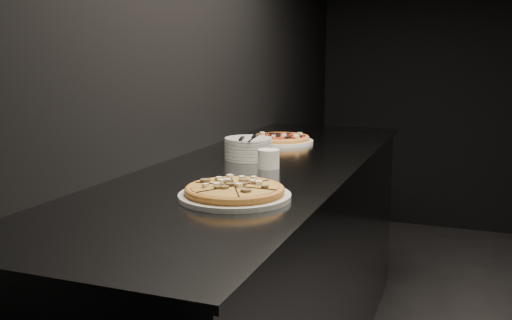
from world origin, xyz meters
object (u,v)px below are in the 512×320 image
(plate_stack, at_px, (248,148))
(cutlery, at_px, (249,138))
(ramekin, at_px, (269,158))
(pizza_mushroom, at_px, (235,192))
(pizza_tomato, at_px, (280,139))
(counter, at_px, (261,275))

(plate_stack, bearing_deg, cutlery, -62.38)
(cutlery, bearing_deg, ramekin, -61.13)
(pizza_mushroom, xyz_separation_m, cutlery, (-0.19, 0.60, 0.07))
(cutlery, bearing_deg, pizza_tomato, 77.32)
(cutlery, xyz_separation_m, ramekin, (0.13, -0.14, -0.05))
(counter, bearing_deg, pizza_tomato, 100.03)
(counter, distance_m, cutlery, 0.55)
(pizza_tomato, distance_m, ramekin, 0.61)
(pizza_mushroom, bearing_deg, counter, 102.06)
(pizza_mushroom, relative_size, cutlery, 1.62)
(pizza_mushroom, relative_size, pizza_tomato, 0.92)
(cutlery, height_order, ramekin, cutlery)
(counter, relative_size, cutlery, 12.00)
(pizza_tomato, xyz_separation_m, plate_stack, (0.01, -0.43, 0.02))
(plate_stack, distance_m, ramekin, 0.21)
(pizza_mushroom, bearing_deg, ramekin, 97.14)
(pizza_tomato, bearing_deg, cutlery, -88.13)
(ramekin, bearing_deg, pizza_mushroom, -82.86)
(ramekin, bearing_deg, pizza_tomato, 104.11)
(pizza_tomato, bearing_deg, counter, -79.97)
(pizza_mushroom, height_order, ramekin, ramekin)
(pizza_mushroom, bearing_deg, cutlery, 107.64)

